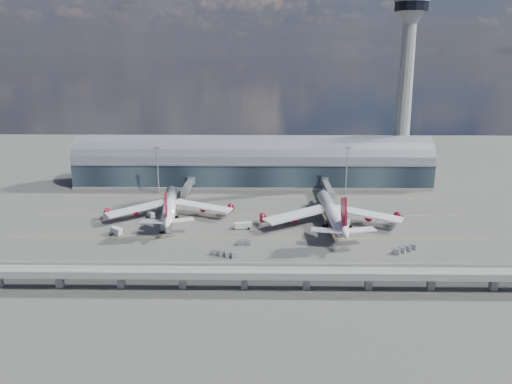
{
  "coord_description": "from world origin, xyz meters",
  "views": [
    {
      "loc": [
        5.84,
        -201.76,
        74.13
      ],
      "look_at": [
        2.81,
        10.0,
        14.0
      ],
      "focal_mm": 35.0,
      "sensor_mm": 36.0,
      "label": 1
    }
  ],
  "objects_px": {
    "airliner_right": "(332,213)",
    "service_truck_4": "(291,218)",
    "airliner_left": "(170,206)",
    "cargo_train_2": "(405,249)",
    "service_truck_1": "(116,231)",
    "service_truck_3": "(347,222)",
    "floodlight_mast_left": "(158,169)",
    "service_truck_5": "(151,214)",
    "cargo_train_0": "(245,242)",
    "cargo_train_1": "(225,254)",
    "service_truck_0": "(165,229)",
    "control_tower": "(405,92)",
    "service_truck_2": "(243,225)",
    "floodlight_mast_right": "(347,170)"
  },
  "relations": [
    {
      "from": "floodlight_mast_left",
      "to": "service_truck_0",
      "type": "xyz_separation_m",
      "value": [
        14.41,
        -58.02,
        -12.36
      ]
    },
    {
      "from": "service_truck_0",
      "to": "service_truck_5",
      "type": "bearing_deg",
      "value": 80.95
    },
    {
      "from": "control_tower",
      "to": "service_truck_5",
      "type": "distance_m",
      "value": 155.38
    },
    {
      "from": "control_tower",
      "to": "service_truck_5",
      "type": "height_order",
      "value": "control_tower"
    },
    {
      "from": "control_tower",
      "to": "cargo_train_2",
      "type": "height_order",
      "value": "control_tower"
    },
    {
      "from": "floodlight_mast_right",
      "to": "airliner_left",
      "type": "relative_size",
      "value": 0.41
    },
    {
      "from": "airliner_right",
      "to": "service_truck_4",
      "type": "relative_size",
      "value": 14.56
    },
    {
      "from": "service_truck_4",
      "to": "cargo_train_0",
      "type": "distance_m",
      "value": 35.47
    },
    {
      "from": "cargo_train_0",
      "to": "cargo_train_1",
      "type": "height_order",
      "value": "cargo_train_0"
    },
    {
      "from": "floodlight_mast_left",
      "to": "service_truck_4",
      "type": "bearing_deg",
      "value": -31.94
    },
    {
      "from": "floodlight_mast_left",
      "to": "service_truck_1",
      "type": "bearing_deg",
      "value": -94.94
    },
    {
      "from": "service_truck_2",
      "to": "cargo_train_1",
      "type": "relative_size",
      "value": 0.75
    },
    {
      "from": "floodlight_mast_right",
      "to": "service_truck_5",
      "type": "distance_m",
      "value": 104.22
    },
    {
      "from": "control_tower",
      "to": "service_truck_3",
      "type": "height_order",
      "value": "control_tower"
    },
    {
      "from": "control_tower",
      "to": "airliner_left",
      "type": "distance_m",
      "value": 146.66
    },
    {
      "from": "floodlight_mast_right",
      "to": "airliner_right",
      "type": "height_order",
      "value": "floodlight_mast_right"
    },
    {
      "from": "service_truck_3",
      "to": "service_truck_4",
      "type": "relative_size",
      "value": 1.54
    },
    {
      "from": "service_truck_1",
      "to": "service_truck_3",
      "type": "distance_m",
      "value": 98.86
    },
    {
      "from": "service_truck_1",
      "to": "cargo_train_2",
      "type": "relative_size",
      "value": 0.52
    },
    {
      "from": "cargo_train_1",
      "to": "cargo_train_2",
      "type": "height_order",
      "value": "cargo_train_2"
    },
    {
      "from": "airliner_right",
      "to": "service_truck_1",
      "type": "relative_size",
      "value": 11.63
    },
    {
      "from": "floodlight_mast_right",
      "to": "service_truck_2",
      "type": "height_order",
      "value": "floodlight_mast_right"
    },
    {
      "from": "cargo_train_0",
      "to": "service_truck_5",
      "type": "bearing_deg",
      "value": 58.96
    },
    {
      "from": "service_truck_5",
      "to": "floodlight_mast_left",
      "type": "bearing_deg",
      "value": 60.4
    },
    {
      "from": "service_truck_2",
      "to": "service_truck_3",
      "type": "bearing_deg",
      "value": -96.6
    },
    {
      "from": "floodlight_mast_right",
      "to": "service_truck_3",
      "type": "xyz_separation_m",
      "value": [
        -7.23,
        -49.72,
        -12.01
      ]
    },
    {
      "from": "service_truck_1",
      "to": "service_truck_4",
      "type": "distance_m",
      "value": 76.3
    },
    {
      "from": "service_truck_4",
      "to": "cargo_train_1",
      "type": "bearing_deg",
      "value": -124.33
    },
    {
      "from": "floodlight_mast_right",
      "to": "service_truck_1",
      "type": "relative_size",
      "value": 4.49
    },
    {
      "from": "floodlight_mast_right",
      "to": "cargo_train_0",
      "type": "xyz_separation_m",
      "value": [
        -51.36,
        -72.1,
        -12.64
      ]
    },
    {
      "from": "airliner_left",
      "to": "cargo_train_2",
      "type": "relative_size",
      "value": 5.75
    },
    {
      "from": "floodlight_mast_left",
      "to": "service_truck_2",
      "type": "height_order",
      "value": "floodlight_mast_left"
    },
    {
      "from": "service_truck_3",
      "to": "service_truck_5",
      "type": "distance_m",
      "value": 89.36
    },
    {
      "from": "airliner_left",
      "to": "cargo_train_2",
      "type": "height_order",
      "value": "airliner_left"
    },
    {
      "from": "cargo_train_1",
      "to": "floodlight_mast_right",
      "type": "bearing_deg",
      "value": -56.99
    },
    {
      "from": "airliner_right",
      "to": "service_truck_4",
      "type": "height_order",
      "value": "airliner_right"
    },
    {
      "from": "control_tower",
      "to": "service_truck_2",
      "type": "height_order",
      "value": "control_tower"
    },
    {
      "from": "service_truck_2",
      "to": "service_truck_3",
      "type": "relative_size",
      "value": 1.11
    },
    {
      "from": "airliner_left",
      "to": "service_truck_4",
      "type": "distance_m",
      "value": 55.8
    },
    {
      "from": "airliner_right",
      "to": "service_truck_4",
      "type": "distance_m",
      "value": 19.17
    },
    {
      "from": "airliner_left",
      "to": "service_truck_0",
      "type": "relative_size",
      "value": 10.58
    },
    {
      "from": "service_truck_1",
      "to": "cargo_train_0",
      "type": "distance_m",
      "value": 54.97
    },
    {
      "from": "service_truck_0",
      "to": "cargo_train_0",
      "type": "relative_size",
      "value": 1.03
    },
    {
      "from": "floodlight_mast_right",
      "to": "service_truck_3",
      "type": "distance_m",
      "value": 51.66
    },
    {
      "from": "floodlight_mast_left",
      "to": "service_truck_3",
      "type": "height_order",
      "value": "floodlight_mast_left"
    },
    {
      "from": "cargo_train_0",
      "to": "airliner_right",
      "type": "bearing_deg",
      "value": -52.63
    },
    {
      "from": "service_truck_2",
      "to": "cargo_train_1",
      "type": "xyz_separation_m",
      "value": [
        -5.73,
        -30.25,
        -0.5
      ]
    },
    {
      "from": "airliner_right",
      "to": "service_truck_3",
      "type": "height_order",
      "value": "airliner_right"
    },
    {
      "from": "service_truck_4",
      "to": "service_truck_2",
      "type": "bearing_deg",
      "value": -153.79
    },
    {
      "from": "airliner_left",
      "to": "service_truck_4",
      "type": "xyz_separation_m",
      "value": [
        55.52,
        -3.69,
        -4.14
      ]
    }
  ]
}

